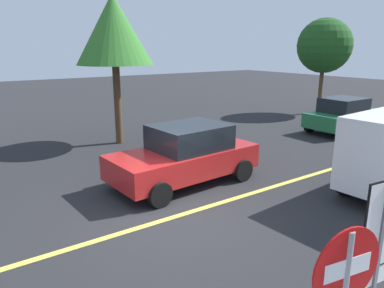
% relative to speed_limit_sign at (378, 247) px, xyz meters
% --- Properties ---
extents(ground_plane, '(80.00, 80.00, 0.00)m').
position_rel_speed_limit_sign_xyz_m(ground_plane, '(0.47, 4.83, -1.76)').
color(ground_plane, '#262628').
extents(lane_marking_centre, '(28.00, 0.16, 0.01)m').
position_rel_speed_limit_sign_xyz_m(lane_marking_centre, '(3.47, 4.83, -1.76)').
color(lane_marking_centre, '#E0D14C').
extents(speed_limit_sign, '(0.54, 0.09, 2.52)m').
position_rel_speed_limit_sign_xyz_m(speed_limit_sign, '(0.00, 0.00, 0.00)').
color(speed_limit_sign, '#4C4C51').
rests_on(speed_limit_sign, ground_plane).
extents(car_red_mid_road, '(4.35, 2.32, 1.68)m').
position_rel_speed_limit_sign_xyz_m(car_red_mid_road, '(1.94, 6.55, -0.93)').
color(car_red_mid_road, red).
rests_on(car_red_mid_road, ground_plane).
extents(car_green_far_lane, '(3.94, 1.96, 1.58)m').
position_rel_speed_limit_sign_xyz_m(car_green_far_lane, '(11.50, 7.77, -0.97)').
color(car_green_far_lane, '#236B3D').
rests_on(car_green_far_lane, ground_plane).
extents(tree_left_verge, '(3.06, 3.06, 5.40)m').
position_rel_speed_limit_sign_xyz_m(tree_left_verge, '(14.79, 11.53, 2.09)').
color(tree_left_verge, '#513823').
rests_on(tree_left_verge, ground_plane).
extents(tree_centre_verge, '(2.94, 2.94, 5.74)m').
position_rel_speed_limit_sign_xyz_m(tree_centre_verge, '(2.22, 11.82, 2.64)').
color(tree_centre_verge, '#513823').
rests_on(tree_centre_verge, ground_plane).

